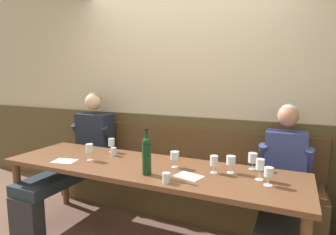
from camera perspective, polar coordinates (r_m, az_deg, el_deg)
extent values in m
cube|color=beige|center=(3.29, 3.44, 6.23)|extent=(6.80, 0.08, 2.80)
cube|color=brown|center=(3.38, 2.98, -8.69)|extent=(6.80, 0.03, 1.06)
cube|color=brown|center=(3.29, 1.46, -14.90)|extent=(3.00, 0.42, 0.44)
cube|color=brown|center=(3.21, 1.48, -10.87)|extent=(2.94, 0.39, 0.05)
cube|color=brown|center=(3.30, 2.78, -5.77)|extent=(3.00, 0.04, 0.45)
cube|color=brown|center=(2.56, -4.36, -10.10)|extent=(2.70, 0.77, 0.04)
cylinder|color=brown|center=(3.27, -27.92, -13.74)|extent=(0.07, 0.07, 0.69)
cylinder|color=brown|center=(3.65, -20.04, -10.95)|extent=(0.07, 0.07, 0.69)
cylinder|color=brown|center=(2.71, 25.34, -18.17)|extent=(0.07, 0.07, 0.69)
cube|color=#2A2B2E|center=(3.15, -26.58, -17.54)|extent=(0.33, 0.14, 0.38)
cube|color=#24313B|center=(3.35, -20.46, -11.10)|extent=(0.37, 1.05, 0.11)
cube|color=#1D2432|center=(3.67, -14.45, -3.67)|extent=(0.44, 0.24, 0.57)
sphere|color=#E1B18D|center=(3.60, -14.80, 3.09)|extent=(0.20, 0.20, 0.20)
sphere|color=#9D7048|center=(3.62, -14.56, 3.52)|extent=(0.19, 0.19, 0.19)
cylinder|color=#1D2432|center=(3.78, -17.65, -2.94)|extent=(0.08, 0.20, 0.27)
cylinder|color=#1D2432|center=(3.49, -11.99, -3.63)|extent=(0.08, 0.20, 0.27)
cube|color=#2B3130|center=(2.47, 21.64, -18.27)|extent=(0.30, 1.05, 0.11)
cube|color=navy|center=(2.90, 22.54, -7.69)|extent=(0.36, 0.21, 0.52)
sphere|color=#AE7A5E|center=(2.81, 23.00, 0.28)|extent=(0.19, 0.19, 0.19)
sphere|color=beige|center=(2.83, 23.04, 0.83)|extent=(0.18, 0.18, 0.18)
cylinder|color=navy|center=(2.86, 18.66, -7.20)|extent=(0.08, 0.20, 0.27)
cylinder|color=navy|center=(2.85, 26.43, -7.68)|extent=(0.08, 0.20, 0.27)
cylinder|color=#123519|center=(2.31, -4.31, -8.37)|extent=(0.07, 0.07, 0.25)
sphere|color=#123519|center=(2.27, -4.35, -4.99)|extent=(0.07, 0.07, 0.07)
cylinder|color=#123519|center=(2.26, -4.37, -3.72)|extent=(0.03, 0.03, 0.08)
cylinder|color=black|center=(2.25, -4.38, -2.42)|extent=(0.03, 0.03, 0.02)
cylinder|color=silver|center=(2.51, 1.37, -9.94)|extent=(0.06, 0.06, 0.00)
cylinder|color=silver|center=(2.50, 1.37, -9.15)|extent=(0.01, 0.01, 0.07)
cylinder|color=silver|center=(2.48, 1.38, -7.64)|extent=(0.08, 0.08, 0.07)
cylinder|color=#F4D588|center=(2.48, 1.38, -8.14)|extent=(0.07, 0.07, 0.02)
cylinder|color=silver|center=(2.56, 16.60, -9.89)|extent=(0.06, 0.06, 0.00)
cylinder|color=silver|center=(2.55, 16.63, -9.26)|extent=(0.01, 0.01, 0.06)
cylinder|color=silver|center=(2.54, 16.69, -7.77)|extent=(0.08, 0.08, 0.08)
cylinder|color=beige|center=(2.54, 16.67, -8.42)|extent=(0.07, 0.07, 0.02)
cylinder|color=silver|center=(2.40, 9.19, -10.90)|extent=(0.06, 0.06, 0.00)
cylinder|color=silver|center=(2.39, 9.21, -10.16)|extent=(0.01, 0.01, 0.06)
cylinder|color=silver|center=(2.37, 9.25, -8.53)|extent=(0.07, 0.07, 0.08)
cylinder|color=#E2DD79|center=(2.38, 9.24, -9.06)|extent=(0.06, 0.06, 0.03)
cylinder|color=silver|center=(3.06, -11.26, -6.75)|extent=(0.06, 0.06, 0.00)
cylinder|color=silver|center=(3.05, -11.28, -6.18)|extent=(0.01, 0.01, 0.06)
cylinder|color=silver|center=(3.03, -11.32, -4.91)|extent=(0.06, 0.06, 0.08)
cylinder|color=silver|center=(2.33, 17.93, -11.79)|extent=(0.07, 0.07, 0.00)
cylinder|color=silver|center=(2.32, 17.97, -10.85)|extent=(0.01, 0.01, 0.08)
cylinder|color=silver|center=(2.29, 18.06, -8.96)|extent=(0.07, 0.07, 0.08)
cylinder|color=#F4CF88|center=(2.30, 18.02, -9.75)|extent=(0.06, 0.06, 0.02)
cylinder|color=silver|center=(2.81, -15.44, -8.24)|extent=(0.06, 0.06, 0.00)
cylinder|color=silver|center=(2.80, -15.47, -7.46)|extent=(0.01, 0.01, 0.08)
cylinder|color=silver|center=(2.78, -15.53, -5.94)|extent=(0.07, 0.07, 0.08)
cylinder|color=beige|center=(2.78, -15.51, -6.40)|extent=(0.06, 0.06, 0.03)
cylinder|color=silver|center=(2.43, 12.47, -10.78)|extent=(0.07, 0.07, 0.00)
cylinder|color=silver|center=(2.41, 12.50, -9.96)|extent=(0.01, 0.01, 0.07)
cylinder|color=silver|center=(2.39, 12.55, -8.38)|extent=(0.08, 0.08, 0.07)
cylinder|color=#E6DE7D|center=(2.40, 12.53, -8.97)|extent=(0.07, 0.07, 0.02)
cylinder|color=silver|center=(2.24, 19.50, -12.74)|extent=(0.06, 0.06, 0.00)
cylinder|color=silver|center=(2.23, 19.55, -11.91)|extent=(0.01, 0.01, 0.06)
cylinder|color=silver|center=(2.20, 19.63, -10.28)|extent=(0.07, 0.07, 0.07)
cylinder|color=silver|center=(2.15, -0.35, -12.05)|extent=(0.06, 0.06, 0.08)
cylinder|color=silver|center=(2.90, -10.90, -6.76)|extent=(0.06, 0.06, 0.08)
cube|color=white|center=(2.85, -20.09, -8.22)|extent=(0.24, 0.19, 0.00)
cube|color=white|center=(2.30, 4.19, -11.68)|extent=(0.24, 0.20, 0.00)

